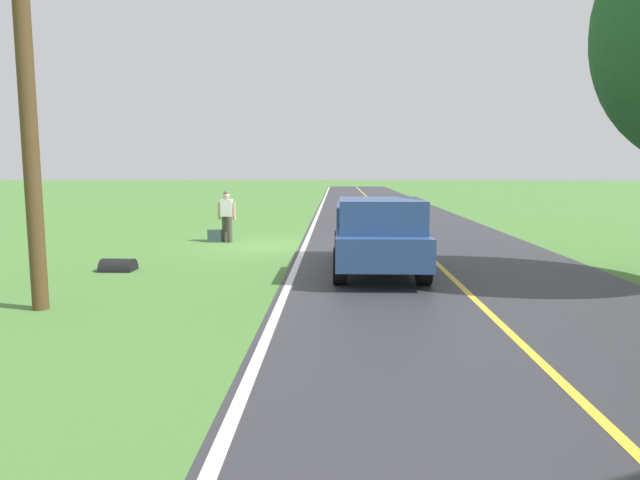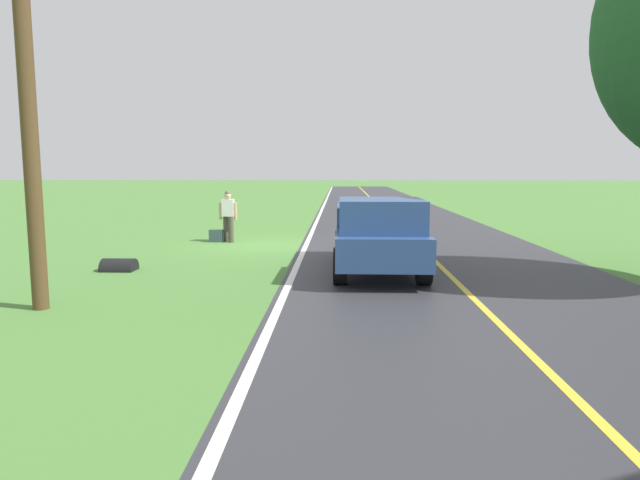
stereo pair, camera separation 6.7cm
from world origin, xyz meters
The scene contains 9 objects.
ground_plane centered at (0.00, 0.00, 0.00)m, with size 200.00×200.00×0.00m, color #4C7F38.
road_surface centered at (-5.02, 0.00, 0.00)m, with size 7.74×120.00×0.00m, color #333338.
lane_edge_line centered at (-1.33, 0.00, 0.01)m, with size 0.16×117.60×0.00m, color silver.
lane_centre_line centered at (-5.02, 0.00, 0.01)m, with size 0.14×117.60×0.00m, color gold.
hitchhiker_walking centered at (1.37, -0.89, 0.98)m, with size 0.62×0.51×1.75m.
suitcase_carried centered at (1.79, -0.81, 0.21)m, with size 0.20×0.46×0.42m, color #384C56.
pickup_truck_passing centered at (-3.35, 4.61, 0.97)m, with size 2.12×5.41×1.82m.
utility_pole_roadside centered at (2.91, 8.38, 4.31)m, with size 0.28×0.28×8.63m, color brown.
drainage_culvert centered at (3.00, 4.60, 0.00)m, with size 0.60×0.60×0.80m, color black.
Camera 1 is at (-2.37, 17.94, 2.50)m, focal length 31.32 mm.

